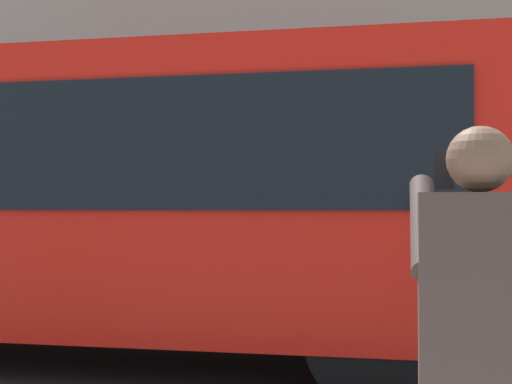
{
  "coord_description": "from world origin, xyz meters",
  "views": [
    {
      "loc": [
        -0.87,
        7.29,
        1.59
      ],
      "look_at": [
        0.54,
        0.47,
        1.72
      ],
      "focal_mm": 50.49,
      "sensor_mm": 36.0,
      "label": 1
    }
  ],
  "objects": [
    {
      "name": "red_bus",
      "position": [
        2.44,
        0.4,
        1.68
      ],
      "size": [
        9.05,
        2.54,
        3.08
      ],
      "color": "red",
      "rests_on": "ground_plane"
    },
    {
      "name": "pedestrian_photographer",
      "position": [
        -1.12,
        4.82,
        1.14
      ],
      "size": [
        0.53,
        0.52,
        1.7
      ],
      "color": "#1E2347",
      "rests_on": "sidewalk_curb"
    },
    {
      "name": "ground_plane",
      "position": [
        0.0,
        0.0,
        0.0
      ],
      "size": [
        60.0,
        60.0,
        0.0
      ],
      "primitive_type": "plane",
      "color": "#2B2B2D"
    }
  ]
}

